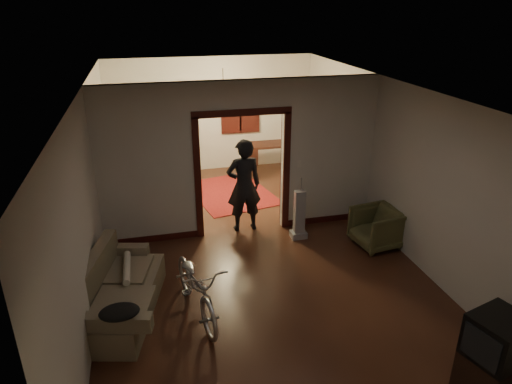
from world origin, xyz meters
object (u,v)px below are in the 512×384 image
object	(u,v)px
armchair	(377,228)
bicycle	(196,286)
person	(244,186)
sofa	(120,287)
desk	(267,159)
locker	(166,146)

from	to	relation	value
armchair	bicycle	bearing A→B (deg)	-78.83
armchair	person	distance (m)	2.48
sofa	desk	xyz separation A→B (m)	(3.37, 4.82, -0.04)
locker	person	bearing A→B (deg)	-84.53
bicycle	person	world-z (taller)	person
locker	desk	bearing A→B (deg)	-20.48
person	armchair	bearing A→B (deg)	149.11
sofa	desk	distance (m)	5.89
sofa	person	size ratio (longest dim) A/B	1.06
bicycle	sofa	bearing A→B (deg)	155.72
sofa	armchair	world-z (taller)	sofa
desk	sofa	bearing A→B (deg)	-142.25
person	desk	world-z (taller)	person
sofa	person	distance (m)	3.05
armchair	person	xyz separation A→B (m)	(-2.11, 1.17, 0.53)
armchair	locker	xyz separation A→B (m)	(-3.34, 4.05, 0.52)
armchair	locker	size ratio (longest dim) A/B	0.44
sofa	locker	distance (m)	5.06
armchair	person	world-z (taller)	person
sofa	desk	world-z (taller)	sofa
person	desk	xyz separation A→B (m)	(1.19, 2.75, -0.50)
bicycle	locker	size ratio (longest dim) A/B	0.96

